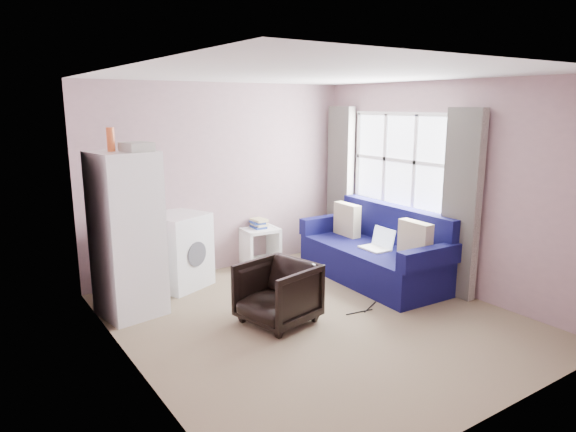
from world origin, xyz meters
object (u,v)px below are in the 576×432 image
fridge (127,234)px  washing_machine (177,249)px  armchair (278,290)px  side_table (259,243)px  sofa (378,253)px

fridge → washing_machine: (0.75, 0.54, -0.41)m
armchair → side_table: armchair is taller
side_table → sofa: bearing=-54.6°
fridge → side_table: bearing=10.1°
armchair → sofa: size_ratio=0.33×
armchair → washing_machine: washing_machine is taller
sofa → armchair: bearing=-164.3°
armchair → sofa: sofa is taller
washing_machine → armchair: bearing=-98.3°
armchair → fridge: fridge is taller
armchair → washing_machine: bearing=-177.7°
fridge → sofa: size_ratio=0.94×
side_table → washing_machine: bearing=-172.1°
sofa → fridge: bearing=170.1°
armchair → washing_machine: size_ratio=0.77×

